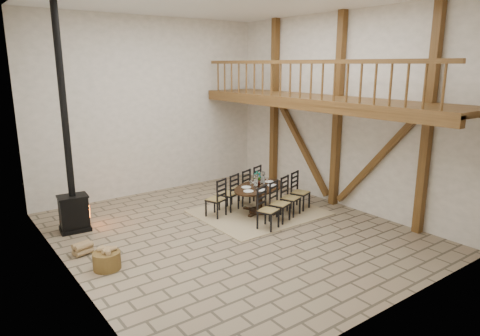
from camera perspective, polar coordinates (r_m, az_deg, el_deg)
ground at (r=9.81m, az=-1.10°, el=-8.47°), size 8.00×8.00×0.00m
room_shell at (r=9.84m, az=4.56°, el=9.66°), size 7.02×8.02×5.01m
rug at (r=11.00m, az=2.55°, el=-5.91°), size 3.00×2.50×0.02m
dining_table at (r=10.89m, az=2.57°, el=-4.18°), size 2.60×2.48×1.09m
wood_stove at (r=10.22m, az=-21.59°, el=-1.87°), size 0.69×0.56×5.00m
log_basket at (r=8.45m, az=-17.34°, el=-11.59°), size 0.51×0.51×0.42m
log_stack at (r=9.22m, az=-20.23°, el=-10.04°), size 0.41×0.32×0.25m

